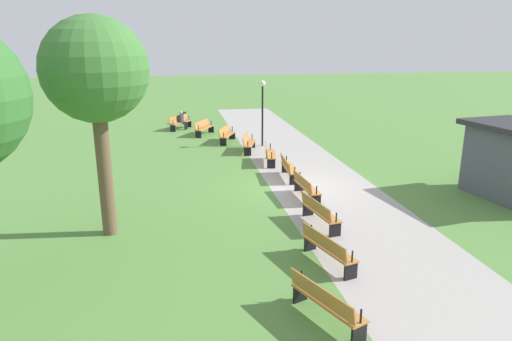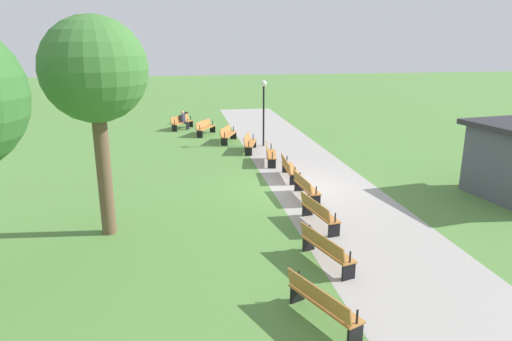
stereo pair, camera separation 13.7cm
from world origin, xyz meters
name	(u,v)px [view 1 (the left image)]	position (x,y,z in m)	size (l,w,h in m)	color
ground_plane	(299,188)	(0.00, 0.00, 0.00)	(120.00, 120.00, 0.00)	#54843D
path_paving	(322,186)	(0.00, 0.99, 0.00)	(43.07, 4.23, 0.01)	#A39E99
bench_0	(180,122)	(-13.35, -4.40, 0.48)	(1.84, 1.52, 0.89)	#B27538
bench_1	(204,127)	(-11.17, -3.00, 0.48)	(1.91, 1.37, 0.89)	#B27538
bench_2	(226,134)	(-8.85, -1.86, 0.48)	(1.96, 1.19, 0.89)	#B27538
bench_3	(248,143)	(-6.40, -0.99, 0.48)	(1.99, 1.00, 0.89)	#B27538
bench_4	(269,153)	(-3.88, -0.40, 0.48)	(1.98, 0.80, 0.89)	#B27538
bench_5	(288,168)	(-1.30, -0.11, 0.48)	(1.96, 0.58, 0.89)	#B27538
bench_6	(305,186)	(1.30, -0.11, 0.48)	(1.96, 0.58, 0.89)	#B27538
bench_7	(319,212)	(3.88, -0.40, 0.48)	(1.98, 0.80, 0.89)	#B27538
bench_8	(327,248)	(6.40, -0.99, 0.48)	(1.99, 1.00, 0.89)	#B27538
bench_9	(325,302)	(8.85, -1.86, 0.48)	(1.96, 1.19, 0.89)	#B27538
person_seated	(182,120)	(-13.32, -4.25, 0.64)	(0.55, 0.60, 1.20)	#2D3347
tree_0	(95,72)	(3.30, -6.84, 4.82)	(2.96, 2.96, 6.38)	brown
lamp_post	(262,100)	(-7.60, -0.01, 2.53)	(0.32, 0.32, 3.58)	black
trash_bin	(184,118)	(-15.40, -4.11, 0.41)	(0.40, 0.40, 0.81)	black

